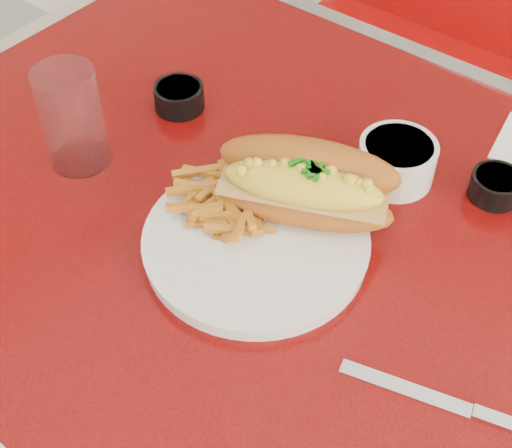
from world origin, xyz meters
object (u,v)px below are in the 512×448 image
Objects in this scene: gravy_ramekin at (397,160)px; knife at (462,408)px; diner_table at (312,320)px; fork at (313,232)px; dinner_plate at (256,242)px; mac_hoagie at (305,184)px; sauce_cup_left at (179,96)px; booth_bench_far at (512,170)px; water_tumbler at (72,118)px; sauce_cup_right at (496,185)px.

gravy_ramekin is 0.32m from knife.
fork is (-0.00, -0.01, 0.18)m from diner_table.
mac_hoagie reaches higher than dinner_plate.
sauce_cup_left is (-0.29, 0.09, 0.00)m from fork.
sauce_cup_left is (-0.30, -0.06, -0.01)m from gravy_ramekin.
gravy_ramekin is 1.29× the size of sauce_cup_left.
booth_bench_far reaches higher than dinner_plate.
diner_table is at bearing 50.48° from dinner_plate.
mac_hoagie is at bearing -92.39° from booth_bench_far.
water_tumbler is 0.55m from knife.
fork is at bearing 11.60° from water_tumbler.
dinner_plate is at bearing -93.16° from booth_bench_far.
dinner_plate is 2.82× the size of gravy_ramekin.
diner_table is 0.29m from sauce_cup_right.
booth_bench_far is 4.01× the size of dinner_plate.
fork is 0.30m from sauce_cup_left.
booth_bench_far is 1.00m from dinner_plate.
gravy_ramekin reaches higher than sauce_cup_right.
water_tumbler reaches higher than sauce_cup_right.
water_tumbler is (-0.28, -0.09, 0.01)m from mac_hoagie.
gravy_ramekin is 0.31m from sauce_cup_left.
booth_bench_far is at bearing 101.26° from sauce_cup_right.
fork is at bearing -102.21° from diner_table.
sauce_cup_right is at bearing 24.13° from mac_hoagie.
dinner_plate is 1.30× the size of mac_hoagie.
diner_table is 0.40m from water_tumbler.
booth_bench_far reaches higher than sauce_cup_left.
diner_table is 0.19m from dinner_plate.
sauce_cup_right is (0.41, 0.11, -0.00)m from sauce_cup_left.
gravy_ramekin is at bearing -88.84° from booth_bench_far.
diner_table is 1.03× the size of booth_bench_far.
dinner_plate is at bearing -125.32° from sauce_cup_right.
diner_table is 4.11× the size of dinner_plate.
water_tumbler is at bearing -109.53° from booth_bench_far.
booth_bench_far is at bearing -33.69° from fork.
sauce_cup_left is at bearing 164.76° from diner_table.
sauce_cup_left is at bearing -168.74° from gravy_ramekin.
water_tumbler is (-0.03, -0.16, 0.05)m from sauce_cup_left.
sauce_cup_right is (0.12, 0.19, 0.18)m from diner_table.
sauce_cup_left is at bearing 141.60° from mac_hoagie.
sauce_cup_left is at bearing 150.40° from dinner_plate.
dinner_plate is (-0.05, -0.06, 0.17)m from diner_table.
diner_table is 9.38× the size of water_tumbler.
sauce_cup_right is at bearing 56.09° from diner_table.
fork is at bearing -122.70° from sauce_cup_right.
sauce_cup_right is at bearing 54.68° from dinner_plate.
diner_table is at bearing 13.78° from water_tumbler.
booth_bench_far is 1.05m from knife.
knife reaches higher than diner_table.
mac_hoagie is 3.22× the size of sauce_cup_right.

